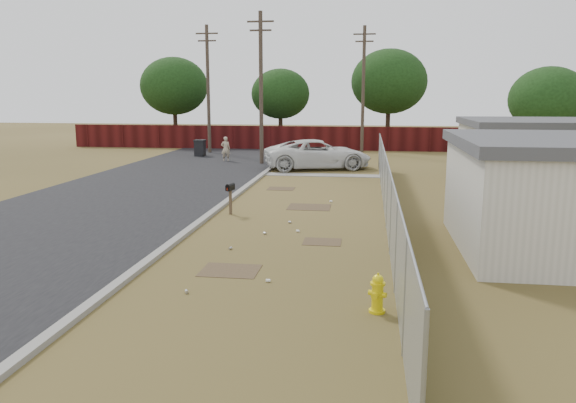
% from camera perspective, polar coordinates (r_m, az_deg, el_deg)
% --- Properties ---
extents(ground, '(120.00, 120.00, 0.00)m').
position_cam_1_polar(ground, '(18.39, 0.27, -2.40)').
color(ground, brown).
rests_on(ground, ground).
extents(street, '(15.10, 60.00, 0.12)m').
position_cam_1_polar(street, '(27.69, -11.40, 1.93)').
color(street, black).
rests_on(street, ground).
extents(chainlink_fence, '(0.10, 27.06, 2.02)m').
position_cam_1_polar(chainlink_fence, '(19.08, 10.03, 0.37)').
color(chainlink_fence, gray).
rests_on(chainlink_fence, ground).
extents(privacy_fence, '(30.00, 0.12, 1.80)m').
position_cam_1_polar(privacy_fence, '(43.68, -3.08, 6.50)').
color(privacy_fence, '#420E0E').
rests_on(privacy_fence, ground).
extents(utility_poles, '(12.60, 8.24, 9.00)m').
position_cam_1_polar(utility_poles, '(38.88, -0.95, 11.58)').
color(utility_poles, '#483930').
rests_on(utility_poles, ground).
extents(houses, '(9.30, 17.24, 3.10)m').
position_cam_1_polar(houses, '(22.25, 27.12, 2.81)').
color(houses, beige).
rests_on(houses, ground).
extents(horizon_trees, '(33.32, 31.94, 7.78)m').
position_cam_1_polar(horizon_trees, '(41.32, 6.00, 11.39)').
color(horizon_trees, '#362318').
rests_on(horizon_trees, ground).
extents(fire_hydrant, '(0.42, 0.42, 0.81)m').
position_cam_1_polar(fire_hydrant, '(11.24, 9.07, -9.26)').
color(fire_hydrant, yellow).
rests_on(fire_hydrant, ground).
extents(mailbox, '(0.26, 0.49, 1.12)m').
position_cam_1_polar(mailbox, '(19.95, -5.89, 1.18)').
color(mailbox, brown).
rests_on(mailbox, ground).
extents(pickup_truck, '(6.58, 4.43, 1.67)m').
position_cam_1_polar(pickup_truck, '(32.13, 3.04, 4.82)').
color(pickup_truck, silver).
rests_on(pickup_truck, ground).
extents(pedestrian, '(0.63, 0.47, 1.56)m').
position_cam_1_polar(pedestrian, '(36.00, -6.35, 5.33)').
color(pedestrian, tan).
rests_on(pedestrian, ground).
extents(trash_bin, '(0.75, 0.81, 1.13)m').
position_cam_1_polar(trash_bin, '(39.14, -8.93, 5.41)').
color(trash_bin, black).
rests_on(trash_bin, ground).
extents(scattered_litter, '(2.51, 10.88, 0.07)m').
position_cam_1_polar(scattered_litter, '(16.56, -1.42, -3.75)').
color(scattered_litter, white).
rests_on(scattered_litter, ground).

